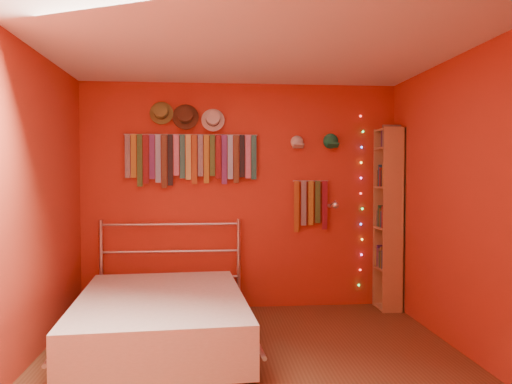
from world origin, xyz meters
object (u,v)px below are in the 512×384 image
object	(u,v)px
tie_rack	(191,157)
bed	(161,317)
bookshelf	(392,217)
reading_lamp	(334,205)

from	to	relation	value
tie_rack	bed	bearing A→B (deg)	-101.50
bookshelf	tie_rack	bearing A→B (deg)	175.98
reading_lamp	tie_rack	bearing A→B (deg)	173.11
reading_lamp	bed	world-z (taller)	reading_lamp
tie_rack	bookshelf	size ratio (longest dim) A/B	0.72
tie_rack	reading_lamp	xyz separation A→B (m)	(1.55, -0.19, -0.53)
reading_lamp	bookshelf	xyz separation A→B (m)	(0.66, 0.03, -0.14)
bed	bookshelf	bearing A→B (deg)	17.13
tie_rack	bed	size ratio (longest dim) A/B	0.68
reading_lamp	bookshelf	distance (m)	0.67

